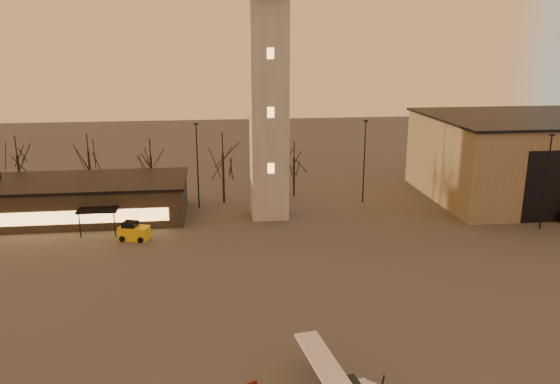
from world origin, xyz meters
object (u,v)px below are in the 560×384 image
control_tower (269,69)px  service_cart (134,233)px  terminal (72,199)px  hangar (549,156)px

control_tower → service_cart: (-14.27, -6.01, -15.63)m
control_tower → terminal: size_ratio=1.28×
control_tower → hangar: 37.90m
terminal → service_cart: bearing=-46.0°
service_cart → hangar: bearing=27.2°
hangar → terminal: hangar is taller
control_tower → hangar: size_ratio=1.07×
control_tower → service_cart: bearing=-157.2°
hangar → control_tower: bearing=-173.7°
hangar → terminal: (-57.99, -2.00, -3.00)m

